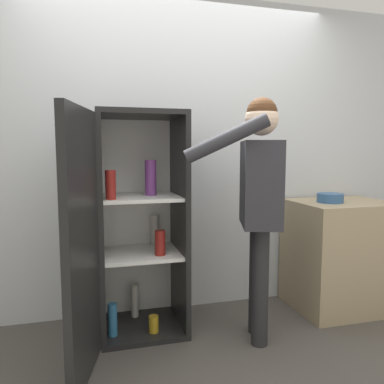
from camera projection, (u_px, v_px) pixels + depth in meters
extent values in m
plane|color=#4C4742|center=(215.00, 369.00, 2.26)|extent=(12.00, 12.00, 0.00)
cube|color=silver|center=(178.00, 156.00, 3.07)|extent=(7.00, 0.06, 2.55)
cube|color=black|center=(142.00, 326.00, 2.79)|extent=(0.61, 0.56, 0.04)
cube|color=black|center=(139.00, 115.00, 2.62)|extent=(0.61, 0.56, 0.04)
cube|color=white|center=(137.00, 217.00, 2.96)|extent=(0.61, 0.03, 1.52)
cube|color=black|center=(100.00, 225.00, 2.63)|extent=(0.03, 0.56, 1.52)
cube|color=black|center=(179.00, 222.00, 2.78)|extent=(0.04, 0.56, 1.52)
cube|color=white|center=(141.00, 253.00, 2.73)|extent=(0.54, 0.49, 0.02)
cube|color=white|center=(140.00, 197.00, 2.69)|extent=(0.54, 0.49, 0.02)
cube|color=black|center=(82.00, 246.00, 2.06)|extent=(0.18, 0.60, 1.52)
cylinder|color=teal|center=(113.00, 320.00, 2.60)|extent=(0.06, 0.06, 0.23)
cylinder|color=beige|center=(135.00, 301.00, 2.90)|extent=(0.06, 0.06, 0.25)
cylinder|color=beige|center=(155.00, 230.00, 2.94)|extent=(0.07, 0.07, 0.23)
cylinder|color=#B78C1E|center=(154.00, 324.00, 2.65)|extent=(0.07, 0.07, 0.12)
cylinder|color=maroon|center=(160.00, 243.00, 2.64)|extent=(0.08, 0.08, 0.18)
cylinder|color=#723884|center=(151.00, 178.00, 2.70)|extent=(0.08, 0.08, 0.26)
cylinder|color=maroon|center=(111.00, 185.00, 2.46)|extent=(0.07, 0.07, 0.19)
cylinder|color=#262628|center=(260.00, 287.00, 2.52)|extent=(0.11, 0.11, 0.81)
cylinder|color=#262628|center=(257.00, 278.00, 2.69)|extent=(0.11, 0.11, 0.81)
cube|color=#2D2D33|center=(260.00, 184.00, 2.53)|extent=(0.37, 0.49, 0.57)
sphere|color=beige|center=(262.00, 119.00, 2.48)|extent=(0.22, 0.22, 0.22)
sphere|color=#4C2D19|center=(262.00, 113.00, 2.48)|extent=(0.20, 0.20, 0.20)
cylinder|color=#2D2D33|center=(227.00, 138.00, 2.27)|extent=(0.53, 0.24, 0.31)
cylinder|color=#2D2D33|center=(256.00, 185.00, 2.78)|extent=(0.09, 0.09, 0.54)
cube|color=tan|center=(340.00, 255.00, 3.14)|extent=(0.79, 0.64, 0.90)
cylinder|color=#335B8E|center=(330.00, 198.00, 3.02)|extent=(0.21, 0.21, 0.07)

